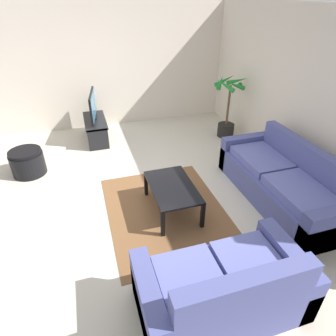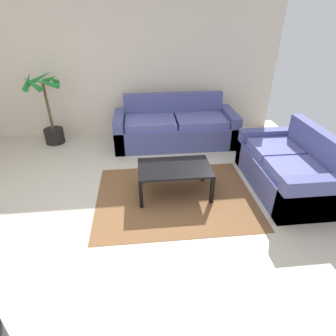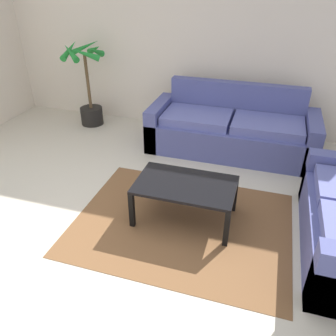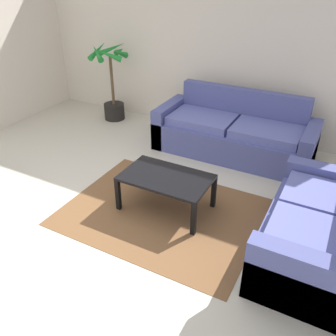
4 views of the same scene
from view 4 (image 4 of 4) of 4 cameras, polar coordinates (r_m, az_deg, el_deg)
ground_plane at (r=4.16m, az=-11.93°, el=-8.03°), size 6.60×6.60×0.00m
wall_back at (r=5.97m, az=5.68°, el=18.81°), size 6.00×0.06×2.70m
couch_main at (r=5.38m, az=10.54°, el=5.32°), size 2.30×0.90×0.90m
couch_loveseat at (r=3.73m, az=22.92°, el=-9.41°), size 0.90×1.65×0.90m
coffee_table at (r=4.03m, az=-0.31°, el=-2.00°), size 1.01×0.62×0.43m
area_rug at (r=4.17m, az=-0.95°, el=-7.01°), size 2.20×1.70×0.01m
potted_palm at (r=6.52m, az=-8.96°, el=12.59°), size 0.70×0.73×1.34m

